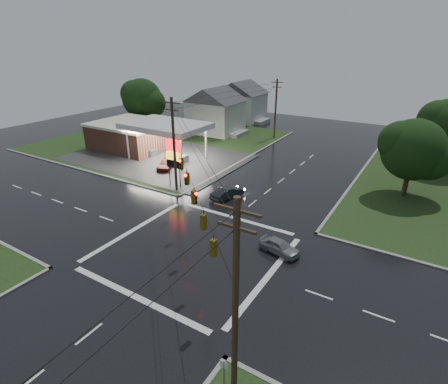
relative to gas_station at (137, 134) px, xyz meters
The scene contains 15 objects.
ground 32.46m from the gas_station, 37.50° to the right, with size 120.00×120.00×0.00m, color black.
grass_nw 6.79m from the gas_station, 92.95° to the left, with size 36.00×36.00×0.08m, color #193216.
gas_station is the anchor object (origin of this frame).
pylon_sign 17.81m from the gas_station, 31.22° to the right, with size 2.00×0.35×6.00m.
utility_pole_nw 19.38m from the gas_station, 32.23° to the right, with size 2.20×0.32×11.00m.
utility_pole_se 45.83m from the gas_station, 39.70° to the right, with size 2.20×0.32×11.00m.
utility_pole_n 24.60m from the gas_station, 48.53° to the left, with size 2.20×0.32×10.50m.
traffic_signals 32.63m from the gas_station, 37.50° to the right, with size 26.87×26.87×1.47m.
house_near 17.07m from the gas_station, 73.83° to the left, with size 11.05×8.48×8.60m.
house_far 28.61m from the gas_station, 82.50° to the left, with size 11.05×8.48×8.60m.
tree_nw_behind 13.63m from the gas_station, 128.42° to the left, with size 8.93×7.60×10.00m.
tree_ne_near 40.00m from the gas_station, ahead, with size 7.99×6.80×8.98m.
car_north 24.35m from the gas_station, 21.70° to the right, with size 1.45×4.17×1.37m, color #21252A.
car_crossing 35.99m from the gas_station, 26.76° to the right, with size 1.47×3.65×1.24m, color gray.
car_pump 11.31m from the gas_station, 25.50° to the right, with size 1.89×4.65×1.35m, color #5D1D15.
Camera 1 is at (15.62, -20.46, 16.70)m, focal length 28.00 mm.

